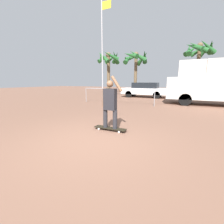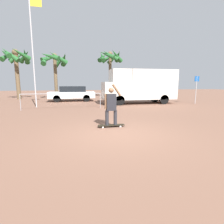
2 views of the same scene
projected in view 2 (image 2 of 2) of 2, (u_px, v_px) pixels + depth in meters
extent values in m
plane|color=brown|center=(117.00, 134.00, 6.13)|extent=(80.00, 80.00, 0.00)
cube|color=black|center=(111.00, 125.00, 7.04)|extent=(1.07, 0.26, 0.02)
cylinder|color=white|center=(103.00, 127.00, 6.87)|extent=(0.07, 0.03, 0.07)
cylinder|color=white|center=(102.00, 126.00, 7.07)|extent=(0.07, 0.03, 0.07)
cylinder|color=white|center=(120.00, 126.00, 7.02)|extent=(0.07, 0.03, 0.07)
cylinder|color=white|center=(119.00, 125.00, 7.23)|extent=(0.07, 0.03, 0.07)
cylinder|color=#28282D|center=(107.00, 118.00, 6.95)|extent=(0.14, 0.14, 0.59)
cylinder|color=#28282D|center=(115.00, 118.00, 7.03)|extent=(0.14, 0.14, 0.59)
cube|color=#232328|center=(111.00, 102.00, 6.89)|extent=(0.38, 0.22, 0.66)
sphere|color=brown|center=(111.00, 90.00, 6.81)|extent=(0.21, 0.21, 0.21)
cylinder|color=brown|center=(106.00, 101.00, 6.84)|extent=(0.09, 0.09, 0.59)
cylinder|color=brown|center=(117.00, 90.00, 6.86)|extent=(0.38, 0.09, 0.48)
cylinder|color=black|center=(120.00, 100.00, 13.96)|extent=(0.79, 0.28, 0.79)
cylinder|color=black|center=(115.00, 99.00, 15.62)|extent=(0.79, 0.28, 0.79)
cylinder|color=black|center=(164.00, 99.00, 14.78)|extent=(0.79, 0.28, 0.79)
cylinder|color=black|center=(155.00, 98.00, 16.44)|extent=(0.79, 0.28, 0.79)
cube|color=silver|center=(116.00, 91.00, 14.65)|extent=(2.19, 2.00, 1.45)
cube|color=black|center=(111.00, 87.00, 14.51)|extent=(0.04, 1.70, 0.73)
cube|color=silver|center=(151.00, 85.00, 15.23)|extent=(4.07, 2.00, 2.49)
cube|color=silver|center=(120.00, 76.00, 14.52)|extent=(1.53, 1.84, 1.04)
cylinder|color=black|center=(57.00, 99.00, 16.21)|extent=(0.67, 0.22, 0.67)
cylinder|color=black|center=(58.00, 97.00, 17.70)|extent=(0.67, 0.22, 0.67)
cylinder|color=black|center=(86.00, 98.00, 16.78)|extent=(0.67, 0.22, 0.67)
cylinder|color=black|center=(85.00, 97.00, 18.28)|extent=(0.67, 0.22, 0.67)
cube|color=white|center=(72.00, 95.00, 17.19)|extent=(4.41, 1.77, 0.59)
cube|color=black|center=(73.00, 89.00, 17.12)|extent=(2.42, 1.56, 0.54)
cylinder|color=brown|center=(110.00, 76.00, 21.93)|extent=(0.36, 0.36, 5.33)
sphere|color=brown|center=(110.00, 54.00, 21.49)|extent=(0.58, 0.58, 0.58)
cone|color=#235B28|center=(118.00, 56.00, 21.68)|extent=(0.69, 2.09, 1.37)
cone|color=#235B28|center=(114.00, 58.00, 22.43)|extent=(1.83, 1.68, 1.68)
cone|color=#235B28|center=(109.00, 58.00, 22.52)|extent=(2.06, 0.71, 1.49)
cone|color=#235B28|center=(103.00, 57.00, 22.00)|extent=(1.72, 1.91, 1.51)
cone|color=#235B28|center=(102.00, 56.00, 21.32)|extent=(0.59, 1.97, 1.62)
cone|color=#235B28|center=(107.00, 55.00, 20.62)|extent=(2.02, 1.65, 1.31)
cone|color=#235B28|center=(110.00, 55.00, 20.55)|extent=(2.09, 0.92, 1.49)
cone|color=#235B28|center=(117.00, 56.00, 20.93)|extent=(1.91, 1.71, 1.54)
cylinder|color=brown|center=(56.00, 78.00, 18.76)|extent=(0.35, 0.35, 4.59)
sphere|color=brown|center=(55.00, 56.00, 18.38)|extent=(0.55, 0.55, 0.55)
cone|color=#235B28|center=(64.00, 59.00, 18.81)|extent=(0.90, 2.01, 1.44)
cone|color=#235B28|center=(61.00, 60.00, 19.33)|extent=(1.85, 1.49, 1.61)
cone|color=#235B28|center=(50.00, 58.00, 19.02)|extent=(1.91, 1.67, 1.06)
cone|color=#235B28|center=(45.00, 59.00, 18.37)|extent=(0.81, 1.95, 1.55)
cone|color=#235B28|center=(50.00, 56.00, 17.47)|extent=(2.06, 1.26, 1.05)
cone|color=#235B28|center=(58.00, 58.00, 17.69)|extent=(2.00, 1.36, 1.39)
cylinder|color=brown|center=(17.00, 76.00, 18.83)|extent=(0.42, 0.42, 4.99)
sphere|color=brown|center=(15.00, 52.00, 18.43)|extent=(0.67, 0.67, 0.67)
cone|color=#235B28|center=(26.00, 56.00, 18.75)|extent=(0.66, 1.94, 1.63)
cone|color=#235B28|center=(25.00, 56.00, 19.26)|extent=(1.73, 1.86, 1.46)
cone|color=#235B28|center=(18.00, 57.00, 19.42)|extent=(1.99, 0.68, 1.55)
cone|color=#235B28|center=(8.00, 56.00, 18.67)|extent=(1.31, 2.03, 1.49)
cone|color=#235B28|center=(5.00, 53.00, 17.70)|extent=(1.72, 1.93, 1.25)
cone|color=#235B28|center=(10.00, 54.00, 17.51)|extent=(1.97, 0.99, 1.65)
cone|color=#235B28|center=(21.00, 54.00, 17.96)|extent=(1.81, 1.85, 1.31)
cylinder|color=#B7B7BC|center=(33.00, 54.00, 12.24)|extent=(0.09, 0.09, 7.58)
cube|color=yellow|center=(36.00, 2.00, 11.78)|extent=(0.74, 0.02, 0.55)
cylinder|color=#B7B7BC|center=(196.00, 90.00, 14.99)|extent=(0.06, 0.06, 2.34)
cube|color=#19519E|center=(197.00, 79.00, 14.82)|extent=(0.44, 0.02, 0.44)
cylinder|color=#99999E|center=(62.00, 94.00, 11.72)|extent=(5.22, 0.05, 0.05)
cylinder|color=#99999E|center=(20.00, 102.00, 11.25)|extent=(0.04, 0.04, 1.05)
cylinder|color=#99999E|center=(100.00, 101.00, 12.36)|extent=(0.04, 0.04, 1.05)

